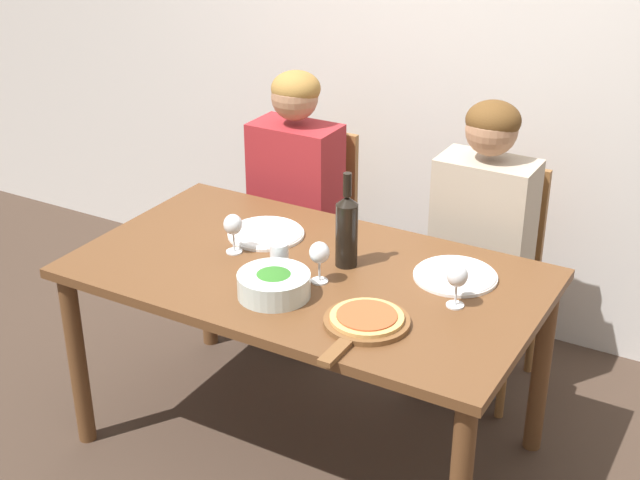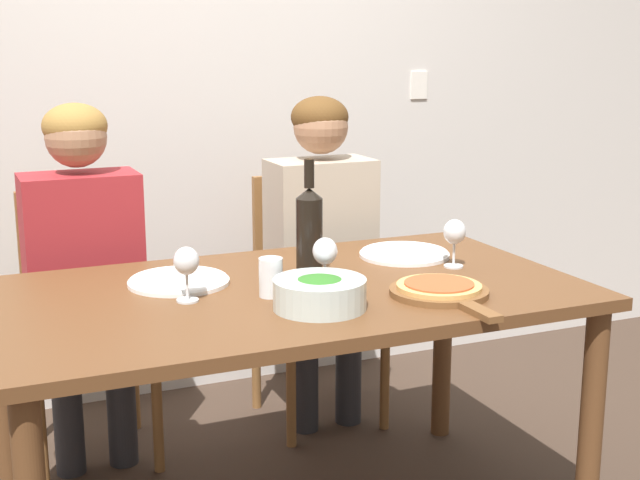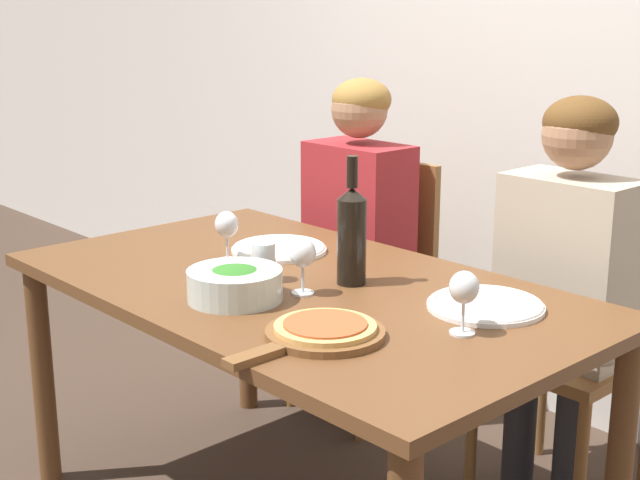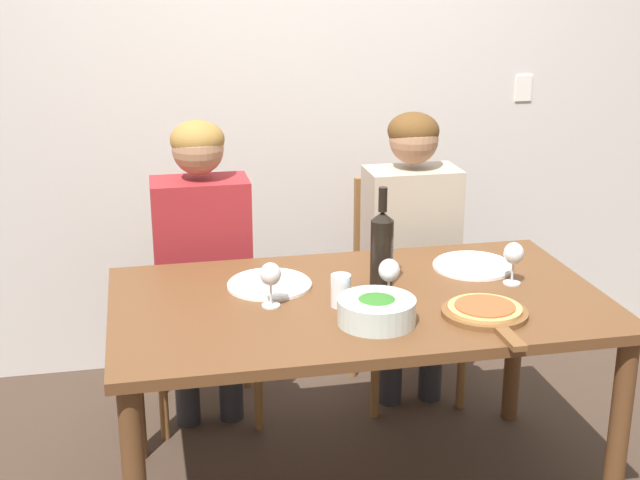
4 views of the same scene
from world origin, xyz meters
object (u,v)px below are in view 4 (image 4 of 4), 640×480
(person_woman, at_px, (202,245))
(person_man, at_px, (412,231))
(dinner_plate_right, at_px, (473,265))
(water_tumbler, at_px, (341,291))
(broccoli_bowl, at_px, (377,310))
(wine_glass_right, at_px, (514,255))
(chair_left, at_px, (203,292))
(pizza_on_board, at_px, (486,312))
(chair_right, at_px, (403,277))
(dinner_plate_left, at_px, (269,284))
(wine_glass_left, at_px, (271,276))
(wine_glass_centre, at_px, (389,272))
(wine_bottle, at_px, (382,247))

(person_woman, bearing_deg, person_man, 0.00)
(dinner_plate_right, relative_size, water_tumbler, 2.71)
(broccoli_bowl, height_order, wine_glass_right, wine_glass_right)
(chair_left, bearing_deg, pizza_on_board, -51.45)
(chair_right, height_order, water_tumbler, chair_right)
(person_man, xyz_separation_m, pizza_on_board, (-0.05, -0.92, 0.02))
(chair_left, bearing_deg, dinner_plate_left, -73.19)
(wine_glass_left, distance_m, wine_glass_right, 0.85)
(wine_glass_centre, bearing_deg, dinner_plate_right, 33.15)
(person_woman, relative_size, wine_glass_centre, 8.28)
(person_woman, bearing_deg, wine_bottle, -45.50)
(wine_bottle, distance_m, wine_glass_centre, 0.16)
(chair_left, bearing_deg, water_tumbler, -65.34)
(broccoli_bowl, height_order, pizza_on_board, broccoli_bowl)
(pizza_on_board, bearing_deg, dinner_plate_right, 73.90)
(dinner_plate_right, bearing_deg, wine_glass_centre, -146.85)
(dinner_plate_left, distance_m, wine_glass_centre, 0.44)
(person_woman, height_order, pizza_on_board, person_woman)
(wine_bottle, distance_m, dinner_plate_right, 0.41)
(person_man, height_order, wine_glass_centre, person_man)
(person_man, bearing_deg, dinner_plate_right, -80.54)
(chair_right, height_order, person_woman, person_woman)
(person_woman, bearing_deg, broccoli_bowl, -62.35)
(dinner_plate_left, distance_m, pizza_on_board, 0.75)
(person_woman, relative_size, water_tumbler, 11.56)
(person_man, height_order, dinner_plate_right, person_man)
(chair_left, bearing_deg, wine_glass_right, -37.22)
(broccoli_bowl, relative_size, wine_glass_left, 1.63)
(broccoli_bowl, xyz_separation_m, water_tumbler, (-0.08, 0.16, 0.01))
(wine_glass_left, bearing_deg, person_woman, 103.46)
(wine_bottle, height_order, dinner_plate_left, wine_bottle)
(broccoli_bowl, xyz_separation_m, wine_glass_right, (0.55, 0.23, 0.06))
(wine_glass_left, bearing_deg, wine_glass_right, 2.14)
(person_man, bearing_deg, dinner_plate_left, -142.68)
(broccoli_bowl, xyz_separation_m, pizza_on_board, (0.35, -0.02, -0.03))
(wine_bottle, bearing_deg, wine_glass_left, -164.05)
(pizza_on_board, bearing_deg, broccoli_bowl, 176.37)
(wine_bottle, bearing_deg, dinner_plate_right, 14.77)
(broccoli_bowl, xyz_separation_m, wine_glass_left, (-0.30, 0.20, 0.06))
(person_man, xyz_separation_m, water_tumbler, (-0.48, -0.74, 0.06))
(pizza_on_board, bearing_deg, person_woman, 131.74)
(chair_right, height_order, pizza_on_board, chair_right)
(water_tumbler, bearing_deg, pizza_on_board, -22.70)
(person_woman, relative_size, wine_glass_right, 8.28)
(person_man, bearing_deg, wine_glass_left, -135.15)
(chair_right, bearing_deg, wine_glass_centre, -110.34)
(chair_left, distance_m, person_man, 0.91)
(broccoli_bowl, distance_m, pizza_on_board, 0.35)
(wine_glass_right, xyz_separation_m, wine_glass_centre, (-0.47, -0.08, 0.00))
(chair_left, xyz_separation_m, pizza_on_board, (0.82, -1.03, 0.26))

